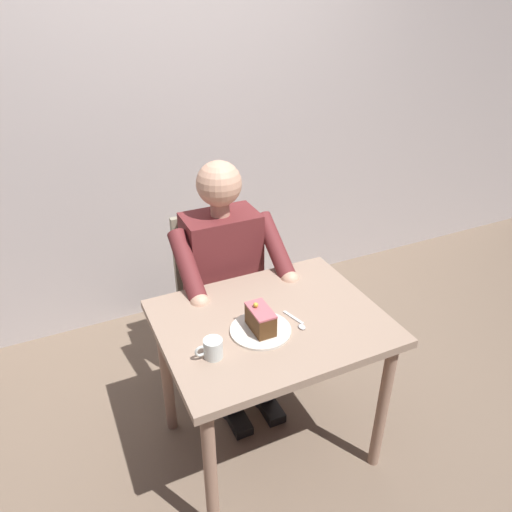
{
  "coord_description": "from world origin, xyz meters",
  "views": [
    {
      "loc": [
        0.72,
        1.4,
        1.93
      ],
      "look_at": [
        0.02,
        -0.1,
        0.99
      ],
      "focal_mm": 33.81,
      "sensor_mm": 36.0,
      "label": 1
    }
  ],
  "objects_px": {
    "dining_table": "(271,339)",
    "seated_person": "(228,281)",
    "chair": "(217,289)",
    "dessert_spoon": "(298,323)",
    "coffee_cup": "(213,348)",
    "cake_slice": "(261,319)"
  },
  "relations": [
    {
      "from": "dining_table",
      "to": "seated_person",
      "type": "bearing_deg",
      "value": -90.0
    },
    {
      "from": "dining_table",
      "to": "chair",
      "type": "relative_size",
      "value": 1.0
    },
    {
      "from": "dining_table",
      "to": "dessert_spoon",
      "type": "relative_size",
      "value": 6.33
    },
    {
      "from": "dining_table",
      "to": "seated_person",
      "type": "distance_m",
      "value": 0.47
    },
    {
      "from": "coffee_cup",
      "to": "dessert_spoon",
      "type": "bearing_deg",
      "value": -173.83
    },
    {
      "from": "chair",
      "to": "seated_person",
      "type": "relative_size",
      "value": 0.73
    },
    {
      "from": "coffee_cup",
      "to": "chair",
      "type": "bearing_deg",
      "value": -111.38
    },
    {
      "from": "dessert_spoon",
      "to": "coffee_cup",
      "type": "bearing_deg",
      "value": 6.17
    },
    {
      "from": "coffee_cup",
      "to": "dessert_spoon",
      "type": "height_order",
      "value": "coffee_cup"
    },
    {
      "from": "chair",
      "to": "coffee_cup",
      "type": "xyz_separation_m",
      "value": [
        0.29,
        0.75,
        0.28
      ]
    },
    {
      "from": "dining_table",
      "to": "cake_slice",
      "type": "height_order",
      "value": "cake_slice"
    },
    {
      "from": "coffee_cup",
      "to": "dessert_spoon",
      "type": "relative_size",
      "value": 0.74
    },
    {
      "from": "dining_table",
      "to": "cake_slice",
      "type": "bearing_deg",
      "value": 34.54
    },
    {
      "from": "dining_table",
      "to": "chair",
      "type": "distance_m",
      "value": 0.65
    },
    {
      "from": "dining_table",
      "to": "coffee_cup",
      "type": "bearing_deg",
      "value": 20.52
    },
    {
      "from": "dining_table",
      "to": "coffee_cup",
      "type": "relative_size",
      "value": 8.51
    },
    {
      "from": "coffee_cup",
      "to": "dining_table",
      "type": "bearing_deg",
      "value": -159.48
    },
    {
      "from": "chair",
      "to": "seated_person",
      "type": "height_order",
      "value": "seated_person"
    },
    {
      "from": "cake_slice",
      "to": "coffee_cup",
      "type": "xyz_separation_m",
      "value": [
        0.22,
        0.06,
        -0.02
      ]
    },
    {
      "from": "coffee_cup",
      "to": "cake_slice",
      "type": "bearing_deg",
      "value": -164.82
    },
    {
      "from": "cake_slice",
      "to": "dining_table",
      "type": "bearing_deg",
      "value": -145.46
    },
    {
      "from": "dessert_spoon",
      "to": "dining_table",
      "type": "bearing_deg",
      "value": -39.08
    }
  ]
}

